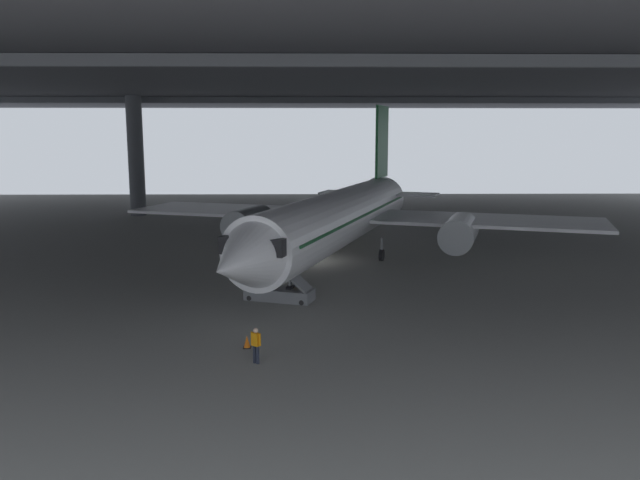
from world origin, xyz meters
The scene contains 8 objects.
ground_plane centered at (0.00, 0.00, 0.00)m, with size 110.00×110.00×0.00m, color gray.
hangar_structure centered at (-0.07, 13.78, 14.72)m, with size 121.00×99.00×15.36m.
airplane_main centered at (2.37, -1.28, 3.60)m, with size 38.22×38.52×12.27m.
boarding_stairs centered at (-1.84, -11.40, 0.75)m, with size 4.58×2.75×4.83m.
crew_worker_near_nose centered at (-2.30, -21.80, 0.88)m, with size 0.45×0.39×1.56m.
crew_worker_by_stairs centered at (-0.86, -9.69, 0.95)m, with size 0.40×0.44×1.66m.
traffic_cone_orange centered at (-2.88, -19.84, 0.29)m, with size 0.36×0.36×0.60m.
baggage_tug centered at (0.78, 7.48, 0.53)m, with size 1.92×2.48×0.90m.
Camera 1 is at (-0.05, -47.32, 9.66)m, focal length 35.13 mm.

